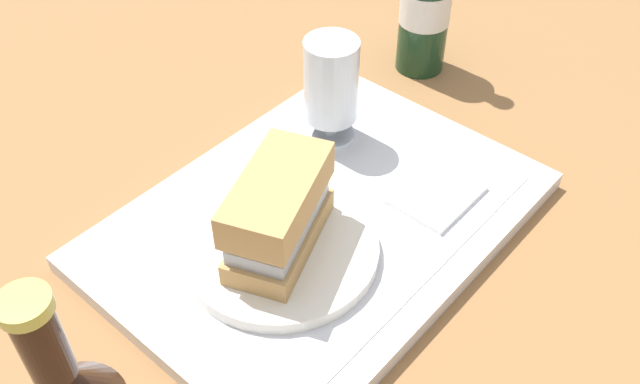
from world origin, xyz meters
The scene contains 7 objects.
ground_plane centered at (0.00, 0.00, 0.00)m, with size 3.00×3.00×0.00m, color olive.
tray centered at (0.00, 0.00, 0.01)m, with size 0.44×0.32×0.02m, color silver.
placemat centered at (0.00, 0.00, 0.02)m, with size 0.38×0.27×0.00m, color silver.
plate centered at (-0.07, -0.01, 0.03)m, with size 0.19×0.19×0.01m, color silver.
sandwich centered at (-0.06, -0.01, 0.08)m, with size 0.14×0.11×0.08m.
beer_glass centered at (0.10, 0.07, 0.09)m, with size 0.06×0.06×0.12m.
napkin_folded centered at (0.10, -0.08, 0.02)m, with size 0.09×0.07×0.01m, color white.
Camera 1 is at (-0.38, -0.34, 0.53)m, focal length 39.56 mm.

